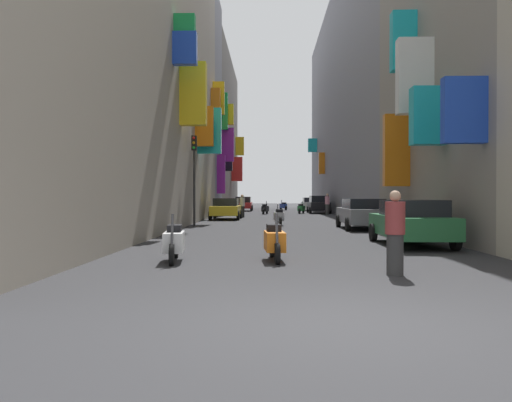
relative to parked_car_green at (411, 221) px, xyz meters
name	(u,v)px	position (x,y,z in m)	size (l,w,h in m)	color
ground_plane	(280,217)	(-3.58, 20.64, -0.75)	(140.00, 140.00, 0.00)	#2D2D30
building_left_near	(97,49)	(-11.58, 4.99, 6.91)	(7.39, 28.69, 15.33)	#9E9384
building_left_mid_a	(172,104)	(-11.56, 21.06, 7.64)	(6.87, 3.47, 16.79)	#9E9384
building_left_mid_b	(183,106)	(-11.55, 25.66, 8.32)	(7.22, 5.72, 18.19)	gray
building_left_mid_c	(205,135)	(-11.58, 39.58, 7.69)	(7.22, 22.13, 16.88)	slate
building_right_mid_b	(363,104)	(4.42, 30.63, 9.38)	(7.06, 40.03, 20.26)	gray
parked_car_green	(411,221)	(0.00, 0.00, 0.00)	(1.89, 4.27, 1.42)	#236638
parked_car_red	(243,204)	(-7.03, 35.68, 0.02)	(1.91, 4.32, 1.48)	#B21E1E
parked_car_black	(319,204)	(0.12, 29.07, 0.06)	(1.91, 4.43, 1.58)	black
parked_car_grey	(362,213)	(-0.03, 7.69, 0.00)	(1.98, 4.39, 1.41)	slate
parked_car_yellow	(226,208)	(-7.23, 17.23, -0.01)	(1.96, 4.22, 1.40)	gold
parked_car_white	(311,204)	(0.13, 37.59, -0.01)	(1.95, 3.99, 1.39)	white
scooter_black	(265,209)	(-4.70, 26.58, -0.29)	(0.67, 1.85, 1.13)	black
scooter_blue	(283,206)	(-2.77, 38.59, -0.29)	(0.82, 1.81, 1.13)	#2D4CAD
scooter_orange	(274,241)	(-4.28, -3.65, -0.29)	(0.53, 1.81, 1.13)	orange
scooter_green	(301,208)	(-1.52, 27.88, -0.29)	(0.77, 1.86, 1.13)	#287F3D
scooter_silver	(279,216)	(-3.87, 10.59, -0.29)	(0.55, 1.98, 1.13)	#ADADB2
scooter_white	(174,242)	(-6.63, -3.88, -0.29)	(0.57, 1.85, 1.13)	silver
pedestrian_crossing	(327,204)	(0.50, 25.68, 0.13)	(0.52, 0.52, 1.77)	#3B3B3B
pedestrian_near_left	(242,206)	(-6.32, 20.20, 0.08)	(0.52, 0.52, 1.66)	black
pedestrian_near_right	(395,233)	(-1.97, -5.76, 0.06)	(0.39, 0.39, 1.64)	#303030
traffic_light_near_corner	(194,165)	(-8.23, 9.76, 2.38)	(0.26, 0.34, 4.63)	#2D2D2D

